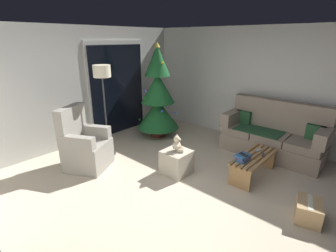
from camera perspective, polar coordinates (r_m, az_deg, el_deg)
ground_plane at (r=3.91m, az=3.86°, el=-15.64°), size 7.00×7.00×0.00m
wall_back at (r=5.71m, az=-20.99°, el=8.07°), size 5.72×0.12×2.50m
wall_right at (r=5.83m, az=22.00°, el=8.17°), size 0.12×6.00×2.50m
patio_door_frame at (r=6.26m, az=-11.34°, el=8.47°), size 1.60×0.02×2.20m
patio_door_glass at (r=6.25m, az=-11.21°, el=8.00°), size 1.50×0.02×2.10m
couch at (r=5.43m, az=22.75°, el=-2.06°), size 0.79×1.94×1.08m
coffee_table at (r=4.52m, az=18.87°, el=-7.84°), size 1.10×0.40×0.38m
remote_silver at (r=4.68m, az=19.91°, el=-5.16°), size 0.16×0.07×0.02m
remote_graphite at (r=4.54m, az=20.75°, el=-6.06°), size 0.16×0.11×0.02m
book_stack at (r=4.22m, az=16.65°, el=-6.88°), size 0.26×0.21×0.11m
cell_phone at (r=4.19m, az=16.79°, el=-6.21°), size 0.10×0.16×0.01m
christmas_tree at (r=5.83m, az=-2.34°, el=6.60°), size 0.98×0.98×2.17m
armchair at (r=4.76m, az=-18.40°, el=-4.43°), size 0.92×0.93×1.13m
floor_lamp at (r=4.85m, az=-14.65°, el=10.01°), size 0.32×0.32×1.78m
ottoman at (r=4.39m, az=1.94°, el=-8.20°), size 0.44×0.44×0.42m
teddy_bear_cream at (r=4.25m, az=2.14°, el=-4.22°), size 0.21×0.22×0.29m
cardboard_box_taped_mid_floor at (r=3.87m, az=29.29°, el=-16.43°), size 0.47×0.39×0.27m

